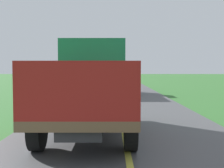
{
  "coord_description": "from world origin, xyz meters",
  "views": [
    {
      "loc": [
        -0.34,
        3.39,
        1.95
      ],
      "look_at": [
        -0.34,
        13.48,
        1.4
      ],
      "focal_mm": 47.16,
      "sensor_mm": 36.0,
      "label": 1
    }
  ],
  "objects": [
    {
      "name": "banana_truck_near",
      "position": [
        -1.0,
        12.36,
        1.47
      ],
      "size": [
        2.38,
        5.82,
        2.8
      ],
      "color": "#2D2D30",
      "rests_on": "road_surface"
    },
    {
      "name": "banana_truck_far",
      "position": [
        -0.67,
        25.46,
        1.47
      ],
      "size": [
        2.38,
        5.81,
        2.8
      ],
      "color": "#2D2D30",
      "rests_on": "road_surface"
    }
  ]
}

